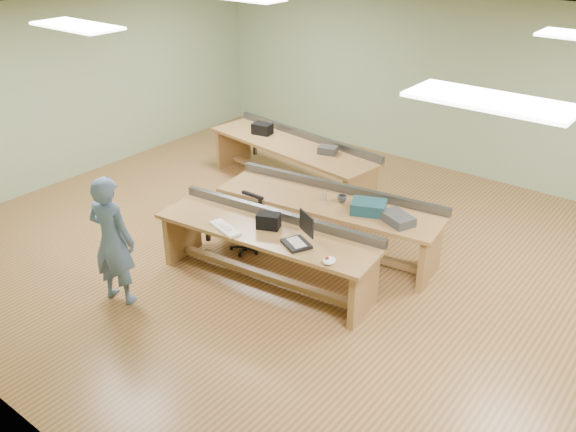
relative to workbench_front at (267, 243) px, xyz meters
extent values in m
plane|color=#9A6A3A|center=(0.20, 0.84, -0.56)|extent=(10.00, 10.00, 0.00)
plane|color=silver|center=(0.20, 0.84, 2.44)|extent=(10.00, 10.00, 0.00)
cube|color=#8FA67E|center=(0.20, 4.84, 0.94)|extent=(10.00, 0.04, 3.00)
cube|color=#8FA67E|center=(0.20, -3.16, 0.94)|extent=(10.00, 0.04, 3.00)
cube|color=#8FA67E|center=(-4.80, 0.84, 0.94)|extent=(0.04, 8.00, 3.00)
cube|color=white|center=(-2.30, -0.66, 2.41)|extent=(1.20, 0.50, 0.03)
cube|color=white|center=(2.70, -0.66, 2.41)|extent=(1.20, 0.50, 0.03)
cube|color=olive|center=(0.00, -0.04, 0.17)|extent=(2.92, 1.09, 0.05)
cube|color=olive|center=(-1.31, -0.19, -0.21)|extent=(0.16, 0.66, 0.70)
cube|color=olive|center=(1.32, 0.12, -0.21)|extent=(0.16, 0.66, 0.70)
cube|color=olive|center=(0.00, -0.04, -0.46)|extent=(2.54, 0.40, 0.08)
cube|color=#4B4E52|center=(-0.04, 0.30, 0.25)|extent=(2.84, 0.41, 0.11)
cube|color=olive|center=(0.15, 1.09, 0.17)|extent=(3.14, 1.23, 0.05)
cube|color=olive|center=(-1.27, 0.89, -0.21)|extent=(0.18, 0.72, 0.70)
cube|color=olive|center=(1.56, 1.28, -0.21)|extent=(0.18, 0.72, 0.70)
cube|color=olive|center=(0.15, 1.09, -0.46)|extent=(2.74, 0.48, 0.08)
cube|color=#4B4E52|center=(0.10, 1.45, 0.25)|extent=(3.04, 0.50, 0.11)
cube|color=olive|center=(-1.56, 2.49, 0.17)|extent=(3.25, 1.25, 0.05)
cube|color=olive|center=(-3.03, 2.68, -0.21)|extent=(0.18, 0.75, 0.70)
cube|color=olive|center=(-0.09, 2.29, -0.21)|extent=(0.18, 0.75, 0.70)
cube|color=olive|center=(-1.56, 2.49, -0.46)|extent=(2.85, 0.47, 0.08)
cube|color=#4B4E52|center=(-1.51, 2.86, 0.25)|extent=(3.15, 0.49, 0.11)
imported|color=slate|center=(-1.16, -1.38, 0.24)|extent=(0.65, 0.50, 1.60)
cube|color=black|center=(0.52, -0.10, 0.21)|extent=(0.40, 0.38, 0.04)
cube|color=black|center=(0.58, 0.02, 0.45)|extent=(0.30, 0.16, 0.25)
cube|color=silver|center=(-0.39, -0.32, 0.21)|extent=(0.52, 0.29, 0.03)
ellipsoid|color=white|center=(1.04, -0.20, 0.23)|extent=(0.19, 0.20, 0.07)
cube|color=black|center=(0.00, 0.04, 0.29)|extent=(0.32, 0.27, 0.19)
cylinder|color=black|center=(-0.74, 0.41, -0.36)|extent=(0.05, 0.05, 0.39)
cube|color=black|center=(-0.74, 0.41, -0.15)|extent=(0.37, 0.37, 0.05)
cube|color=black|center=(-0.74, 0.59, 0.06)|extent=(0.35, 0.05, 0.34)
cylinder|color=black|center=(-0.74, 0.41, -0.53)|extent=(0.43, 0.43, 0.05)
cube|color=#163F49|center=(0.73, 1.14, 0.27)|extent=(0.52, 0.46, 0.15)
cube|color=#343437|center=(1.16, 1.11, 0.25)|extent=(0.49, 0.41, 0.11)
imported|color=#343437|center=(0.30, 1.18, 0.24)|extent=(0.13, 0.13, 0.10)
cylinder|color=silver|center=(0.09, 1.07, 0.26)|extent=(0.07, 0.07, 0.12)
cube|color=black|center=(-2.26, 2.59, 0.28)|extent=(0.36, 0.28, 0.18)
cube|color=#343437|center=(-0.86, 2.52, 0.25)|extent=(0.33, 0.28, 0.11)
camera|label=1|loc=(4.18, -4.94, 3.67)|focal=38.00mm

